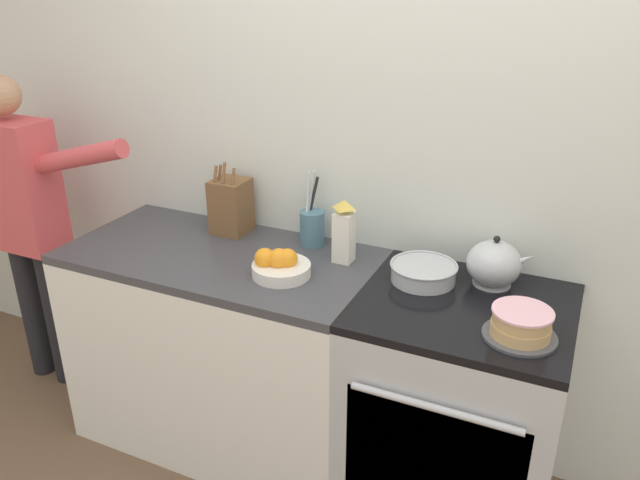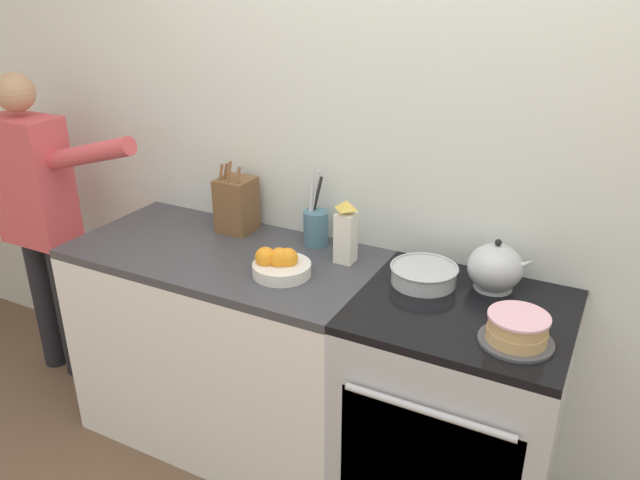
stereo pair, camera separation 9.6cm
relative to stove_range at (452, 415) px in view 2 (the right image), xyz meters
name	(u,v)px [view 2 (the right image)]	position (x,y,z in m)	size (l,w,h in m)	color
wall_back	(417,148)	(-0.31, 0.34, 0.86)	(8.00, 0.04, 2.60)	silver
counter_cabinet	(229,345)	(-0.97, 0.00, 0.00)	(1.23, 0.63, 0.88)	white
stove_range	(452,415)	(0.00, 0.00, 0.00)	(0.71, 0.66, 0.88)	#B7BABF
layer_cake	(517,330)	(0.20, -0.13, 0.48)	(0.22, 0.22, 0.09)	#4C4C51
tea_kettle	(496,267)	(0.05, 0.18, 0.52)	(0.23, 0.19, 0.19)	#B7BABF
mixing_bowl	(424,274)	(-0.18, 0.11, 0.47)	(0.24, 0.24, 0.07)	#B7BABF
knife_block	(236,204)	(-1.04, 0.21, 0.56)	(0.14, 0.14, 0.31)	brown
utensil_crock	(316,226)	(-0.67, 0.23, 0.52)	(0.10, 0.10, 0.30)	#477084
fruit_bowl	(280,265)	(-0.66, -0.07, 0.48)	(0.21, 0.21, 0.11)	silver
milk_carton	(346,233)	(-0.50, 0.14, 0.56)	(0.07, 0.07, 0.25)	white
person_baker	(38,207)	(-2.01, -0.01, 0.45)	(0.89, 0.20, 1.50)	black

